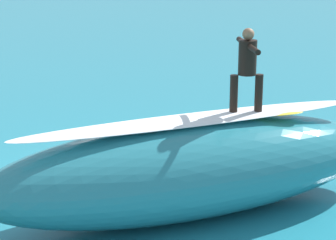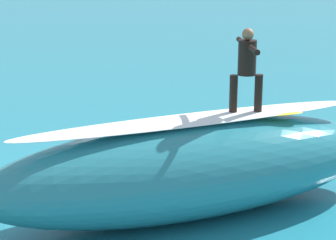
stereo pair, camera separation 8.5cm
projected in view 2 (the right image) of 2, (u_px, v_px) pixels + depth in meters
The scene contains 8 objects.
ground_plane at pixel (118, 175), 14.66m from camera, with size 120.00×120.00×0.00m, color teal.
wave_crest at pixel (192, 168), 12.44m from camera, with size 8.22×2.46×1.84m, color teal.
wave_foam_lip at pixel (192, 120), 12.18m from camera, with size 6.99×0.86×0.08m, color white.
surfboard_riding at pixel (245, 114), 12.60m from camera, with size 2.30×0.54×0.07m, color yellow.
surfer_riding at pixel (247, 64), 12.33m from camera, with size 0.67×1.47×1.63m.
surfboard_paddling at pixel (105, 160), 15.50m from camera, with size 2.49×0.54×0.07m, color silver.
surfer_paddling at pixel (109, 155), 15.37m from camera, with size 0.75×1.59×0.29m.
foam_patch_near at pixel (99, 149), 16.25m from camera, with size 0.59×0.44×0.09m, color white.
Camera 2 is at (5.51, 12.64, 5.25)m, focal length 69.58 mm.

